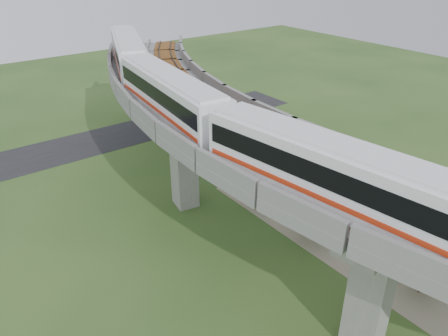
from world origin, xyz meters
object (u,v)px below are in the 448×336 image
(metro_train, at_px, (265,122))
(car_dark, at_px, (318,195))
(car_red, at_px, (341,193))
(car_white, at_px, (374,241))

(metro_train, height_order, car_dark, metro_train)
(car_dark, bearing_deg, metro_train, 101.10)
(car_red, xyz_separation_m, car_dark, (-2.04, 1.12, 0.01))
(metro_train, xyz_separation_m, car_red, (13.24, 2.92, -11.61))
(metro_train, relative_size, car_red, 15.43)
(car_red, height_order, car_dark, car_dark)
(car_white, height_order, car_red, car_red)
(car_dark, bearing_deg, car_red, -127.41)
(car_white, xyz_separation_m, car_red, (3.65, 6.63, 0.12))
(metro_train, xyz_separation_m, car_dark, (11.21, 4.03, -11.60))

